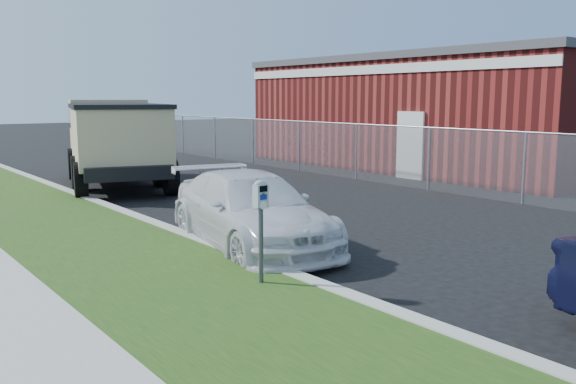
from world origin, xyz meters
TOP-DOWN VIEW (x-y plane):
  - ground at (0.00, 0.00)m, footprint 120.00×120.00m
  - streetside at (-5.57, 2.00)m, footprint 6.12×50.00m
  - chainlink_fence at (6.00, 7.00)m, footprint 0.06×30.06m
  - brick_building at (12.00, 8.00)m, footprint 9.20×14.20m
  - parking_meter at (-3.20, -0.75)m, footprint 0.20×0.14m
  - white_wagon at (-1.87, 1.53)m, footprint 2.59×4.76m
  - dump_truck at (-0.75, 10.50)m, footprint 4.15×6.98m

SIDE VIEW (x-z plane):
  - ground at x=0.00m, z-range 0.00..0.00m
  - streetside at x=-5.57m, z-range -0.01..0.14m
  - white_wagon at x=-1.87m, z-range 0.00..1.31m
  - parking_meter at x=-3.20m, z-range 0.45..1.86m
  - chainlink_fence at x=6.00m, z-range -13.74..16.26m
  - dump_truck at x=-0.75m, z-range 0.16..2.74m
  - brick_building at x=12.00m, z-range 0.04..4.21m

